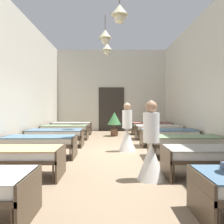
{
  "coord_description": "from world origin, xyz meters",
  "views": [
    {
      "loc": [
        -0.06,
        -7.01,
        1.37
      ],
      "look_at": [
        0.0,
        0.94,
        1.17
      ],
      "focal_mm": 37.23,
      "sensor_mm": 36.0,
      "label": 1
    }
  ],
  "objects_px": {
    "potted_plant": "(114,120)",
    "patient_seated_primary": "(150,118)",
    "bed_right_row_3": "(169,133)",
    "bed_left_row_3": "(55,134)",
    "bed_right_row_4": "(158,129)",
    "bed_right_row_5": "(151,125)",
    "nurse_mid_aisle": "(151,151)",
    "bed_left_row_4": "(65,129)",
    "bed_left_row_2": "(40,141)",
    "bed_left_row_5": "(72,125)",
    "bed_right_row_2": "(185,141)",
    "bed_left_row_1": "(12,155)",
    "bed_right_row_1": "(214,154)",
    "nurse_near_aisle": "(127,134)"
  },
  "relations": [
    {
      "from": "bed_right_row_2",
      "to": "nurse_mid_aisle",
      "type": "relative_size",
      "value": 1.28
    },
    {
      "from": "bed_right_row_3",
      "to": "potted_plant",
      "type": "xyz_separation_m",
      "value": [
        -1.81,
        2.74,
        0.28
      ]
    },
    {
      "from": "bed_right_row_1",
      "to": "bed_right_row_3",
      "type": "xyz_separation_m",
      "value": [
        0.0,
        3.43,
        0.0
      ]
    },
    {
      "from": "bed_left_row_2",
      "to": "patient_seated_primary",
      "type": "height_order",
      "value": "patient_seated_primary"
    },
    {
      "from": "bed_right_row_1",
      "to": "bed_left_row_2",
      "type": "relative_size",
      "value": 1.0
    },
    {
      "from": "bed_left_row_4",
      "to": "nurse_near_aisle",
      "type": "height_order",
      "value": "nurse_near_aisle"
    },
    {
      "from": "nurse_mid_aisle",
      "to": "potted_plant",
      "type": "height_order",
      "value": "nurse_mid_aisle"
    },
    {
      "from": "bed_left_row_4",
      "to": "bed_right_row_4",
      "type": "distance_m",
      "value": 3.88
    },
    {
      "from": "bed_right_row_1",
      "to": "bed_right_row_2",
      "type": "xyz_separation_m",
      "value": [
        0.0,
        1.71,
        0.0
      ]
    },
    {
      "from": "bed_left_row_1",
      "to": "nurse_mid_aisle",
      "type": "bearing_deg",
      "value": -3.38
    },
    {
      "from": "bed_right_row_2",
      "to": "bed_left_row_4",
      "type": "xyz_separation_m",
      "value": [
        -3.88,
        3.43,
        0.0
      ]
    },
    {
      "from": "bed_left_row_2",
      "to": "bed_left_row_4",
      "type": "distance_m",
      "value": 3.43
    },
    {
      "from": "bed_left_row_1",
      "to": "potted_plant",
      "type": "relative_size",
      "value": 1.74
    },
    {
      "from": "bed_left_row_2",
      "to": "nurse_near_aisle",
      "type": "distance_m",
      "value": 2.55
    },
    {
      "from": "bed_right_row_2",
      "to": "bed_left_row_5",
      "type": "relative_size",
      "value": 1.0
    },
    {
      "from": "bed_right_row_5",
      "to": "nurse_mid_aisle",
      "type": "bearing_deg",
      "value": -100.0
    },
    {
      "from": "bed_left_row_3",
      "to": "potted_plant",
      "type": "xyz_separation_m",
      "value": [
        2.06,
        2.74,
        0.28
      ]
    },
    {
      "from": "bed_right_row_3",
      "to": "potted_plant",
      "type": "distance_m",
      "value": 3.3
    },
    {
      "from": "bed_left_row_5",
      "to": "nurse_near_aisle",
      "type": "relative_size",
      "value": 1.28
    },
    {
      "from": "bed_left_row_2",
      "to": "bed_left_row_5",
      "type": "xyz_separation_m",
      "value": [
        0.0,
        5.14,
        0.0
      ]
    },
    {
      "from": "bed_left_row_1",
      "to": "potted_plant",
      "type": "distance_m",
      "value": 6.51
    },
    {
      "from": "bed_left_row_2",
      "to": "bed_left_row_5",
      "type": "height_order",
      "value": "same"
    },
    {
      "from": "bed_left_row_4",
      "to": "bed_left_row_5",
      "type": "xyz_separation_m",
      "value": [
        0.0,
        1.71,
        0.0
      ]
    },
    {
      "from": "bed_right_row_3",
      "to": "bed_right_row_1",
      "type": "bearing_deg",
      "value": -90.0
    },
    {
      "from": "bed_left_row_5",
      "to": "potted_plant",
      "type": "distance_m",
      "value": 2.19
    },
    {
      "from": "bed_right_row_4",
      "to": "bed_right_row_1",
      "type": "bearing_deg",
      "value": -90.0
    },
    {
      "from": "bed_left_row_3",
      "to": "bed_right_row_4",
      "type": "distance_m",
      "value": 4.24
    },
    {
      "from": "bed_left_row_2",
      "to": "bed_left_row_3",
      "type": "xyz_separation_m",
      "value": [
        0.0,
        1.71,
        0.0
      ]
    },
    {
      "from": "nurse_mid_aisle",
      "to": "bed_right_row_5",
      "type": "bearing_deg",
      "value": 161.33
    },
    {
      "from": "bed_left_row_1",
      "to": "bed_left_row_4",
      "type": "distance_m",
      "value": 5.14
    },
    {
      "from": "bed_right_row_2",
      "to": "bed_left_row_4",
      "type": "distance_m",
      "value": 5.17
    },
    {
      "from": "bed_left_row_3",
      "to": "bed_right_row_4",
      "type": "bearing_deg",
      "value": 23.86
    },
    {
      "from": "bed_right_row_4",
      "to": "nurse_near_aisle",
      "type": "relative_size",
      "value": 1.28
    },
    {
      "from": "bed_right_row_5",
      "to": "bed_right_row_2",
      "type": "bearing_deg",
      "value": -90.0
    },
    {
      "from": "bed_right_row_2",
      "to": "bed_right_row_5",
      "type": "xyz_separation_m",
      "value": [
        0.0,
        5.14,
        0.0
      ]
    },
    {
      "from": "bed_right_row_5",
      "to": "potted_plant",
      "type": "bearing_deg",
      "value": -159.2
    },
    {
      "from": "bed_right_row_4",
      "to": "potted_plant",
      "type": "relative_size",
      "value": 1.74
    },
    {
      "from": "bed_left_row_5",
      "to": "potted_plant",
      "type": "height_order",
      "value": "potted_plant"
    },
    {
      "from": "bed_left_row_3",
      "to": "bed_right_row_3",
      "type": "xyz_separation_m",
      "value": [
        3.88,
        0.0,
        0.0
      ]
    },
    {
      "from": "potted_plant",
      "to": "patient_seated_primary",
      "type": "bearing_deg",
      "value": -36.9
    },
    {
      "from": "nurse_near_aisle",
      "to": "potted_plant",
      "type": "height_order",
      "value": "nurse_near_aisle"
    },
    {
      "from": "bed_left_row_2",
      "to": "bed_right_row_2",
      "type": "bearing_deg",
      "value": 0.0
    },
    {
      "from": "bed_right_row_3",
      "to": "bed_right_row_5",
      "type": "relative_size",
      "value": 1.0
    },
    {
      "from": "bed_left_row_4",
      "to": "patient_seated_primary",
      "type": "bearing_deg",
      "value": -1.16
    },
    {
      "from": "bed_left_row_2",
      "to": "bed_right_row_5",
      "type": "height_order",
      "value": "same"
    },
    {
      "from": "bed_right_row_3",
      "to": "patient_seated_primary",
      "type": "distance_m",
      "value": 1.73
    },
    {
      "from": "patient_seated_primary",
      "to": "potted_plant",
      "type": "bearing_deg",
      "value": 143.1
    },
    {
      "from": "bed_right_row_1",
      "to": "bed_right_row_2",
      "type": "distance_m",
      "value": 1.71
    },
    {
      "from": "bed_left_row_3",
      "to": "bed_left_row_5",
      "type": "height_order",
      "value": "same"
    },
    {
      "from": "bed_left_row_2",
      "to": "bed_left_row_3",
      "type": "relative_size",
      "value": 1.0
    }
  ]
}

